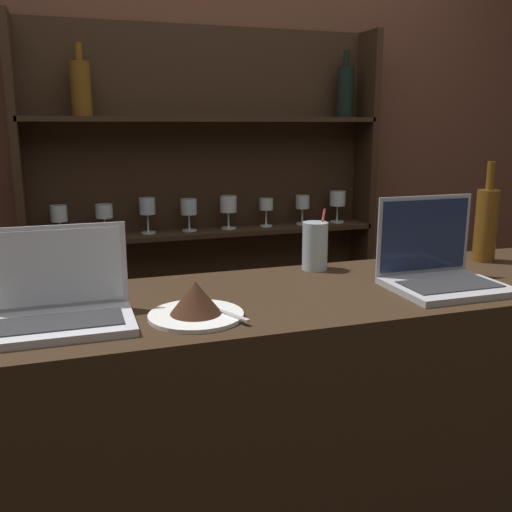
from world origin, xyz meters
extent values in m
cube|color=black|center=(0.00, 0.27, 0.52)|extent=(2.09, 0.54, 1.05)
cube|color=brown|center=(0.00, 1.39, 1.35)|extent=(7.00, 0.06, 2.70)
cube|color=#332114|center=(-0.77, 1.27, 0.94)|extent=(0.03, 0.18, 1.88)
cube|color=#332114|center=(0.69, 1.27, 0.94)|extent=(0.03, 0.18, 1.88)
cube|color=#332114|center=(-0.04, 1.35, 0.94)|extent=(1.49, 0.02, 1.88)
cube|color=#332114|center=(-0.04, 1.27, 0.56)|extent=(1.45, 0.18, 0.02)
cube|color=#332114|center=(-0.04, 1.27, 1.03)|extent=(1.45, 0.18, 0.02)
cube|color=#332114|center=(-0.04, 1.27, 1.50)|extent=(1.45, 0.18, 0.02)
cylinder|color=silver|center=(-0.64, 1.27, 1.04)|extent=(0.06, 0.06, 0.01)
cylinder|color=silver|center=(-0.64, 1.27, 1.08)|extent=(0.01, 0.01, 0.06)
cylinder|color=silver|center=(-0.64, 1.27, 1.14)|extent=(0.06, 0.06, 0.06)
cylinder|color=silver|center=(-0.47, 1.27, 1.04)|extent=(0.06, 0.06, 0.01)
cylinder|color=silver|center=(-0.47, 1.27, 1.08)|extent=(0.01, 0.01, 0.07)
cylinder|color=silver|center=(-0.47, 1.27, 1.14)|extent=(0.07, 0.07, 0.05)
cylinder|color=silver|center=(-0.30, 1.27, 1.04)|extent=(0.06, 0.06, 0.01)
cylinder|color=silver|center=(-0.30, 1.27, 1.08)|extent=(0.01, 0.01, 0.07)
cylinder|color=silver|center=(-0.30, 1.27, 1.16)|extent=(0.07, 0.07, 0.07)
cylinder|color=silver|center=(-0.13, 1.27, 1.04)|extent=(0.06, 0.06, 0.01)
cylinder|color=silver|center=(-0.13, 1.27, 1.08)|extent=(0.01, 0.01, 0.06)
cylinder|color=silver|center=(-0.13, 1.27, 1.15)|extent=(0.07, 0.07, 0.07)
cylinder|color=silver|center=(0.04, 1.27, 1.04)|extent=(0.06, 0.06, 0.01)
cylinder|color=silver|center=(0.04, 1.27, 1.08)|extent=(0.01, 0.01, 0.07)
cylinder|color=silver|center=(0.04, 1.27, 1.15)|extent=(0.07, 0.07, 0.07)
cylinder|color=silver|center=(0.22, 1.27, 1.04)|extent=(0.05, 0.05, 0.01)
cylinder|color=silver|center=(0.22, 1.27, 1.08)|extent=(0.01, 0.01, 0.07)
cylinder|color=silver|center=(0.22, 1.27, 1.14)|extent=(0.06, 0.06, 0.05)
cylinder|color=silver|center=(0.39, 1.27, 1.04)|extent=(0.05, 0.05, 0.01)
cylinder|color=silver|center=(0.39, 1.27, 1.08)|extent=(0.01, 0.01, 0.07)
cylinder|color=silver|center=(0.39, 1.27, 1.14)|extent=(0.06, 0.06, 0.06)
cylinder|color=silver|center=(0.56, 1.27, 1.04)|extent=(0.06, 0.06, 0.01)
cylinder|color=silver|center=(0.56, 1.27, 1.08)|extent=(0.01, 0.01, 0.07)
cylinder|color=silver|center=(0.56, 1.27, 1.15)|extent=(0.07, 0.07, 0.07)
cylinder|color=black|center=(0.58, 1.27, 1.62)|extent=(0.07, 0.07, 0.21)
cylinder|color=black|center=(0.58, 1.27, 1.76)|extent=(0.03, 0.03, 0.07)
cylinder|color=brown|center=(-0.53, 1.27, 1.61)|extent=(0.08, 0.08, 0.20)
cylinder|color=brown|center=(-0.53, 1.27, 1.74)|extent=(0.03, 0.03, 0.07)
cube|color=silver|center=(-0.65, 0.18, 1.06)|extent=(0.33, 0.21, 0.02)
cube|color=#28282B|center=(-0.65, 0.17, 1.07)|extent=(0.28, 0.11, 0.00)
cube|color=silver|center=(-0.65, 0.28, 1.16)|extent=(0.33, 0.00, 0.19)
cube|color=white|center=(-0.65, 0.28, 1.16)|extent=(0.30, 0.01, 0.17)
cube|color=#ADADB2|center=(0.34, 0.17, 1.06)|extent=(0.30, 0.24, 0.02)
cube|color=#28282B|center=(0.34, 0.15, 1.07)|extent=(0.25, 0.13, 0.00)
cube|color=#ADADB2|center=(0.34, 0.28, 1.18)|extent=(0.30, 0.00, 0.22)
cube|color=#1E2847|center=(0.34, 0.28, 1.18)|extent=(0.27, 0.01, 0.20)
cylinder|color=white|center=(-0.34, 0.16, 1.05)|extent=(0.22, 0.22, 0.01)
cone|color=#381E11|center=(-0.34, 0.16, 1.10)|extent=(0.12, 0.12, 0.08)
cube|color=#B7B7BC|center=(-0.28, 0.14, 1.06)|extent=(0.08, 0.16, 0.00)
cylinder|color=silver|center=(0.10, 0.48, 1.12)|extent=(0.08, 0.08, 0.15)
cylinder|color=#E04C47|center=(0.11, 0.48, 1.14)|extent=(0.04, 0.01, 0.18)
cylinder|color=brown|center=(0.66, 0.41, 1.16)|extent=(0.07, 0.07, 0.23)
cylinder|color=brown|center=(0.66, 0.41, 1.32)|extent=(0.02, 0.02, 0.09)
camera|label=1|loc=(-0.60, -1.07, 1.48)|focal=40.00mm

